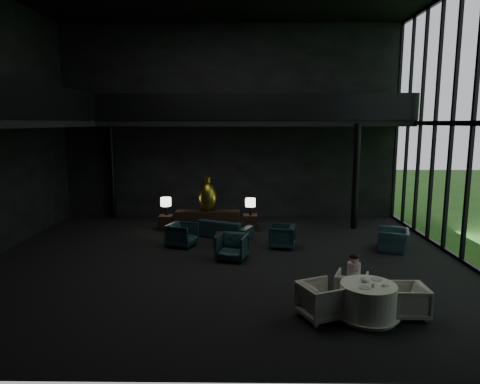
{
  "coord_description": "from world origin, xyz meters",
  "views": [
    {
      "loc": [
        0.62,
        -12.1,
        4.01
      ],
      "look_at": [
        0.46,
        0.5,
        1.97
      ],
      "focal_mm": 32.0,
      "sensor_mm": 36.0,
      "label": 1
    }
  ],
  "objects_px": {
    "lounge_armchair_east": "(282,235)",
    "child": "(354,267)",
    "side_table_left": "(166,222)",
    "sofa": "(223,225)",
    "lounge_armchair_west": "(182,233)",
    "dining_chair_west": "(321,297)",
    "table_lamp_left": "(166,203)",
    "window_armchair": "(393,237)",
    "console": "(208,221)",
    "coffee_table": "(228,240)",
    "dining_table": "(368,304)",
    "table_lamp_right": "(250,203)",
    "dining_chair_north": "(351,286)",
    "bronze_urn": "(208,196)",
    "dining_chair_east": "(408,300)",
    "side_table_right": "(250,222)"
  },
  "relations": [
    {
      "from": "lounge_armchair_east",
      "to": "child",
      "type": "bearing_deg",
      "value": 28.52
    },
    {
      "from": "lounge_armchair_east",
      "to": "child",
      "type": "relative_size",
      "value": 1.35
    },
    {
      "from": "side_table_left",
      "to": "sofa",
      "type": "height_order",
      "value": "sofa"
    },
    {
      "from": "lounge_armchair_west",
      "to": "dining_chair_west",
      "type": "height_order",
      "value": "lounge_armchair_west"
    },
    {
      "from": "table_lamp_left",
      "to": "window_armchair",
      "type": "height_order",
      "value": "table_lamp_left"
    },
    {
      "from": "console",
      "to": "dining_chair_west",
      "type": "distance_m",
      "value": 7.89
    },
    {
      "from": "side_table_left",
      "to": "coffee_table",
      "type": "height_order",
      "value": "side_table_left"
    },
    {
      "from": "console",
      "to": "lounge_armchair_west",
      "type": "height_order",
      "value": "lounge_armchair_west"
    },
    {
      "from": "table_lamp_left",
      "to": "lounge_armchair_east",
      "type": "relative_size",
      "value": 0.78
    },
    {
      "from": "console",
      "to": "window_armchair",
      "type": "relative_size",
      "value": 2.33
    },
    {
      "from": "lounge_armchair_east",
      "to": "dining_table",
      "type": "xyz_separation_m",
      "value": [
        1.33,
        -5.1,
        -0.1
      ]
    },
    {
      "from": "table_lamp_right",
      "to": "dining_chair_north",
      "type": "height_order",
      "value": "table_lamp_right"
    },
    {
      "from": "side_table_left",
      "to": "bronze_urn",
      "type": "bearing_deg",
      "value": -3.03
    },
    {
      "from": "table_lamp_left",
      "to": "lounge_armchair_west",
      "type": "bearing_deg",
      "value": -67.69
    },
    {
      "from": "table_lamp_right",
      "to": "lounge_armchair_east",
      "type": "relative_size",
      "value": 0.74
    },
    {
      "from": "side_table_left",
      "to": "table_lamp_right",
      "type": "relative_size",
      "value": 0.87
    },
    {
      "from": "lounge_armchair_west",
      "to": "dining_chair_east",
      "type": "xyz_separation_m",
      "value": [
        5.47,
        -5.1,
        -0.09
      ]
    },
    {
      "from": "side_table_right",
      "to": "child",
      "type": "distance_m",
      "value": 6.85
    },
    {
      "from": "table_lamp_left",
      "to": "dining_chair_west",
      "type": "relative_size",
      "value": 0.73
    },
    {
      "from": "table_lamp_left",
      "to": "side_table_right",
      "type": "xyz_separation_m",
      "value": [
        3.2,
        -0.06,
        -0.74
      ]
    },
    {
      "from": "console",
      "to": "side_table_left",
      "type": "height_order",
      "value": "console"
    },
    {
      "from": "side_table_left",
      "to": "coffee_table",
      "type": "distance_m",
      "value": 3.23
    },
    {
      "from": "table_lamp_left",
      "to": "dining_chair_east",
      "type": "relative_size",
      "value": 0.9
    },
    {
      "from": "table_lamp_left",
      "to": "dining_chair_north",
      "type": "bearing_deg",
      "value": -50.13
    },
    {
      "from": "side_table_right",
      "to": "coffee_table",
      "type": "distance_m",
      "value": 2.25
    },
    {
      "from": "dining_chair_north",
      "to": "sofa",
      "type": "bearing_deg",
      "value": -37.38
    },
    {
      "from": "dining_chair_north",
      "to": "dining_chair_east",
      "type": "height_order",
      "value": "dining_chair_east"
    },
    {
      "from": "lounge_armchair_west",
      "to": "lounge_armchair_east",
      "type": "height_order",
      "value": "lounge_armchair_west"
    },
    {
      "from": "console",
      "to": "lounge_armchair_west",
      "type": "bearing_deg",
      "value": -107.49
    },
    {
      "from": "window_armchair",
      "to": "dining_chair_east",
      "type": "distance_m",
      "value": 4.9
    },
    {
      "from": "dining_chair_north",
      "to": "console",
      "type": "bearing_deg",
      "value": -36.84
    },
    {
      "from": "console",
      "to": "sofa",
      "type": "bearing_deg",
      "value": -55.61
    },
    {
      "from": "table_lamp_right",
      "to": "window_armchair",
      "type": "relative_size",
      "value": 0.62
    },
    {
      "from": "table_lamp_left",
      "to": "coffee_table",
      "type": "height_order",
      "value": "table_lamp_left"
    },
    {
      "from": "sofa",
      "to": "dining_chair_north",
      "type": "distance_m",
      "value": 6.35
    },
    {
      "from": "table_lamp_left",
      "to": "dining_chair_east",
      "type": "height_order",
      "value": "table_lamp_left"
    },
    {
      "from": "lounge_armchair_east",
      "to": "dining_chair_west",
      "type": "height_order",
      "value": "dining_chair_west"
    },
    {
      "from": "side_table_right",
      "to": "lounge_armchair_west",
      "type": "xyz_separation_m",
      "value": [
        -2.27,
        -2.22,
        0.17
      ]
    },
    {
      "from": "table_lamp_left",
      "to": "dining_chair_north",
      "type": "distance_m",
      "value": 8.52
    },
    {
      "from": "coffee_table",
      "to": "side_table_right",
      "type": "bearing_deg",
      "value": 70.32
    },
    {
      "from": "table_lamp_left",
      "to": "dining_chair_east",
      "type": "bearing_deg",
      "value": -49.05
    },
    {
      "from": "side_table_left",
      "to": "dining_chair_west",
      "type": "distance_m",
      "value": 8.71
    },
    {
      "from": "window_armchair",
      "to": "lounge_armchair_west",
      "type": "bearing_deg",
      "value": -74.48
    },
    {
      "from": "table_lamp_left",
      "to": "sofa",
      "type": "distance_m",
      "value": 2.52
    },
    {
      "from": "sofa",
      "to": "window_armchair",
      "type": "xyz_separation_m",
      "value": [
        5.5,
        -1.6,
        0.03
      ]
    },
    {
      "from": "table_lamp_left",
      "to": "dining_table",
      "type": "height_order",
      "value": "table_lamp_left"
    },
    {
      "from": "console",
      "to": "child",
      "type": "bearing_deg",
      "value": -58.44
    },
    {
      "from": "dining_chair_west",
      "to": "child",
      "type": "bearing_deg",
      "value": -66.89
    },
    {
      "from": "lounge_armchair_east",
      "to": "coffee_table",
      "type": "relative_size",
      "value": 1.02
    },
    {
      "from": "dining_chair_west",
      "to": "side_table_left",
      "type": "bearing_deg",
      "value": 7.57
    }
  ]
}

